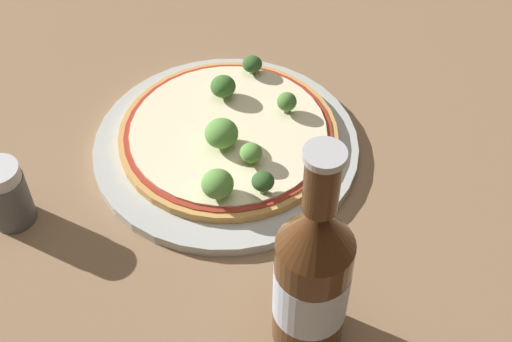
# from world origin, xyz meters

# --- Properties ---
(ground_plane) EXTENTS (3.00, 3.00, 0.00)m
(ground_plane) POSITION_xyz_m (0.00, 0.00, 0.00)
(ground_plane) COLOR #846647
(plate) EXTENTS (0.29, 0.29, 0.01)m
(plate) POSITION_xyz_m (0.02, -0.01, 0.01)
(plate) COLOR #B2B7B2
(plate) RESTS_ON ground_plane
(pizza) EXTENTS (0.24, 0.24, 0.01)m
(pizza) POSITION_xyz_m (0.01, -0.01, 0.02)
(pizza) COLOR tan
(pizza) RESTS_ON plate
(broccoli_floret_0) EXTENTS (0.02, 0.02, 0.03)m
(broccoli_floret_0) POSITION_xyz_m (0.02, 0.06, 0.04)
(broccoli_floret_0) COLOR #6B8E51
(broccoli_floret_0) RESTS_ON pizza
(broccoli_floret_1) EXTENTS (0.04, 0.04, 0.03)m
(broccoli_floret_1) POSITION_xyz_m (0.03, -0.02, 0.04)
(broccoli_floret_1) COLOR #6B8E51
(broccoli_floret_1) RESTS_ON pizza
(broccoli_floret_2) EXTENTS (0.02, 0.02, 0.02)m
(broccoli_floret_2) POSITION_xyz_m (0.07, -0.01, 0.04)
(broccoli_floret_2) COLOR #6B8E51
(broccoli_floret_2) RESTS_ON pizza
(broccoli_floret_3) EXTENTS (0.03, 0.03, 0.03)m
(broccoli_floret_3) POSITION_xyz_m (0.09, -0.06, 0.04)
(broccoli_floret_3) COLOR #6B8E51
(broccoli_floret_3) RESTS_ON pizza
(broccoli_floret_4) EXTENTS (0.02, 0.02, 0.02)m
(broccoli_floret_4) POSITION_xyz_m (-0.06, 0.06, 0.04)
(broccoli_floret_4) COLOR #6B8E51
(broccoli_floret_4) RESTS_ON pizza
(broccoli_floret_5) EXTENTS (0.02, 0.02, 0.03)m
(broccoli_floret_5) POSITION_xyz_m (0.11, -0.02, 0.04)
(broccoli_floret_5) COLOR #6B8E51
(broccoli_floret_5) RESTS_ON pizza
(broccoli_floret_6) EXTENTS (0.03, 0.03, 0.03)m
(broccoli_floret_6) POSITION_xyz_m (-0.04, 0.01, 0.04)
(broccoli_floret_6) COLOR #6B8E51
(broccoli_floret_6) RESTS_ON pizza
(beer_bottle) EXTENTS (0.06, 0.06, 0.23)m
(beer_bottle) POSITION_xyz_m (0.26, -0.05, 0.09)
(beer_bottle) COLOR #472814
(beer_bottle) RESTS_ON ground_plane
(pepper_shaker) EXTENTS (0.04, 0.04, 0.08)m
(pepper_shaker) POSITION_xyz_m (0.00, -0.25, 0.04)
(pepper_shaker) COLOR #4C4C51
(pepper_shaker) RESTS_ON ground_plane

